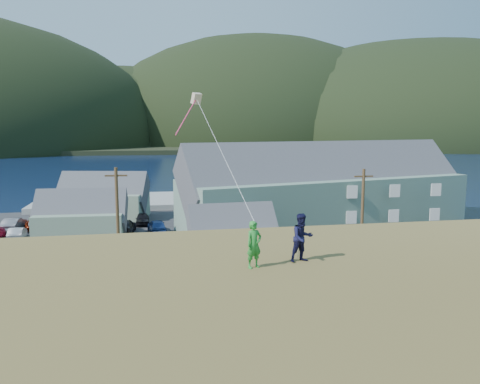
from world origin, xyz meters
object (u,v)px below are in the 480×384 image
Objects in this scene: kite_flyer_navy at (302,238)px; shed_palegreen_near at (81,218)px; shed_white at (233,235)px; lodge at (327,188)px; wharf at (124,202)px; kite_flyer_green at (254,245)px; shed_palegreen_far at (103,197)px.

shed_palegreen_near is at bearing 96.89° from kite_flyer_navy.
shed_palegreen_near is at bearing 141.97° from shed_white.
shed_white is (-13.31, -12.02, -2.36)m from lodge.
kite_flyer_navy is (9.83, -58.18, 7.61)m from wharf.
kite_flyer_green is at bearing -70.29° from shed_palegreen_near.
wharf is 15.20× the size of kite_flyer_navy.
kite_flyer_green is (-3.47, -25.19, 5.61)m from shed_white.
wharf is at bearing 86.47° from kite_flyer_navy.
shed_white is 5.06× the size of kite_flyer_green.
shed_white is 4.70× the size of kite_flyer_navy.
lodge is 28.42m from shed_palegreen_far.
wharf is at bearing 73.40° from kite_flyer_green.
wharf is at bearing 125.54° from lodge.
kite_flyer_green is 0.93× the size of kite_flyer_navy.
kite_flyer_green is at bearing -66.35° from shed_palegreen_far.
kite_flyer_navy is at bearing -64.15° from shed_palegreen_far.
kite_flyer_green is (10.80, -35.01, 5.48)m from shed_palegreen_near.
shed_palegreen_far is at bearing -98.75° from wharf.
shed_palegreen_near is 37.25m from kite_flyer_navy.
shed_white is at bearing 73.01° from kite_flyer_navy.
shed_palegreen_far is 7.13× the size of kite_flyer_navy.
kite_flyer_navy is (1.80, 0.40, 0.06)m from kite_flyer_green.
wharf is at bearing 93.13° from shed_palegreen_far.
kite_flyer_green reaches higher than shed_palegreen_far.
kite_flyer_navy is (12.60, -34.61, 5.54)m from shed_palegreen_near.
lodge is 39.88m from kite_flyer_navy.
shed_white is 25.49m from kite_flyer_navy.
shed_palegreen_far is at bearing 117.76° from shed_white.
lodge reaches higher than kite_flyer_navy.
wharf is 35.37m from shed_white.
kite_flyer_navy is (-1.67, -24.79, 5.67)m from shed_white.
lodge is 21.26× the size of kite_flyer_navy.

